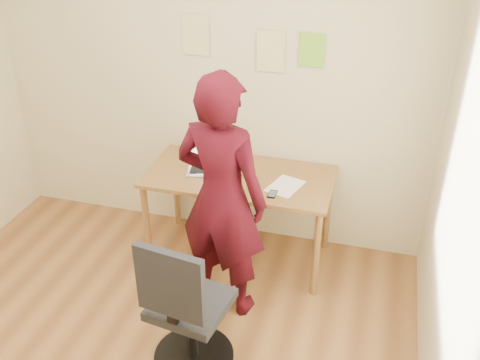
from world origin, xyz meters
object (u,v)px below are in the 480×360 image
(phone, at_px, (272,194))
(office_chair, at_px, (186,315))
(laptop, at_px, (209,162))
(person, at_px, (222,199))
(desk, at_px, (239,185))

(phone, distance_m, office_chair, 1.06)
(laptop, bearing_deg, person, -76.62)
(person, bearing_deg, office_chair, 98.03)
(phone, bearing_deg, desk, 146.09)
(laptop, xyz_separation_m, phone, (0.56, -0.25, -0.05))
(laptop, height_order, office_chair, office_chair)
(laptop, relative_size, person, 0.21)
(phone, bearing_deg, laptop, 156.62)
(desk, distance_m, person, 0.59)
(desk, bearing_deg, office_chair, -89.70)
(office_chair, bearing_deg, laptop, 110.26)
(phone, bearing_deg, office_chair, -105.95)
(desk, distance_m, phone, 0.38)
(office_chair, relative_size, person, 0.57)
(desk, relative_size, laptop, 3.79)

